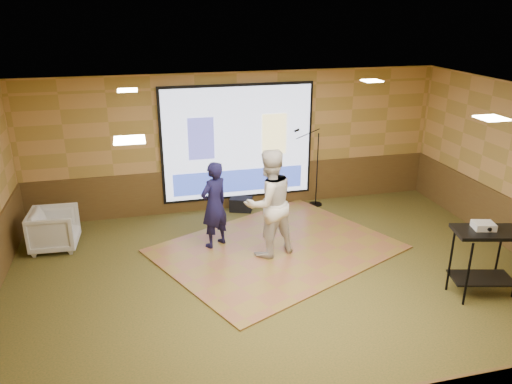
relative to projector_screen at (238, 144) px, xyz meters
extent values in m
plane|color=#313E1C|center=(0.00, -3.44, -1.47)|extent=(9.00, 9.00, 0.00)
cube|color=tan|center=(0.00, 0.06, 0.03)|extent=(9.00, 0.04, 3.00)
cube|color=tan|center=(0.00, -6.94, 0.03)|extent=(9.00, 0.04, 3.00)
cube|color=white|center=(0.00, -3.44, 1.53)|extent=(9.00, 7.00, 0.04)
cube|color=#52361B|center=(0.00, 0.04, -1.00)|extent=(9.00, 0.04, 0.95)
cube|color=black|center=(0.00, 0.01, 0.03)|extent=(3.32, 0.03, 2.52)
cube|color=silver|center=(0.00, -0.02, 0.03)|extent=(3.20, 0.02, 2.40)
cube|color=#444596|center=(-0.80, -0.03, 0.18)|extent=(0.55, 0.01, 0.90)
cube|color=#E2D382|center=(0.80, -0.03, 0.18)|extent=(0.55, 0.01, 0.90)
cube|color=#2E43AD|center=(0.00, -0.03, -0.82)|extent=(2.88, 0.01, 0.50)
cube|color=#FFEDBF|center=(-2.20, -1.64, 1.50)|extent=(0.32, 0.32, 0.02)
cube|color=#FFEDBF|center=(2.20, -1.64, 1.50)|extent=(0.32, 0.32, 0.02)
cube|color=#FFEDBF|center=(-2.20, -4.94, 1.50)|extent=(0.32, 0.32, 0.02)
cube|color=#FFEDBF|center=(2.20, -4.94, 1.50)|extent=(0.32, 0.32, 0.02)
cube|color=brown|center=(0.25, -2.20, -1.46)|extent=(5.02, 4.55, 0.03)
imported|color=#15133B|center=(-0.84, -1.78, -0.62)|extent=(0.72, 0.65, 1.64)
imported|color=silver|center=(0.05, -2.34, -0.46)|extent=(1.13, 0.98, 1.97)
cylinder|color=black|center=(2.51, -4.63, -0.95)|extent=(0.04, 0.04, 1.04)
cylinder|color=black|center=(2.51, -4.19, -0.95)|extent=(0.04, 0.04, 1.04)
cylinder|color=black|center=(3.39, -4.19, -0.95)|extent=(0.04, 0.04, 1.04)
cube|color=black|center=(2.95, -4.41, -0.41)|extent=(1.04, 0.55, 0.05)
cube|color=black|center=(2.95, -4.41, -1.20)|extent=(0.93, 0.49, 0.03)
cube|color=silver|center=(2.89, -4.33, -0.33)|extent=(0.36, 0.32, 0.10)
cylinder|color=black|center=(1.74, -0.26, -1.46)|extent=(0.29, 0.29, 0.02)
cylinder|color=black|center=(1.74, -0.26, -0.64)|extent=(0.02, 0.02, 1.68)
cylinder|color=black|center=(1.49, -0.26, 0.20)|extent=(0.53, 0.02, 0.21)
cylinder|color=black|center=(1.23, -0.26, 0.29)|extent=(0.12, 0.05, 0.09)
imported|color=gray|center=(-3.75, -1.12, -1.09)|extent=(0.88, 0.86, 0.76)
cube|color=black|center=(0.01, -0.19, -1.33)|extent=(0.56, 0.47, 0.30)
camera|label=1|loc=(-2.14, -10.19, 2.83)|focal=35.00mm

